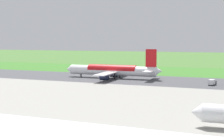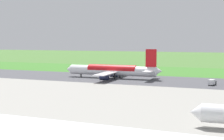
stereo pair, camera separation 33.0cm
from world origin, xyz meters
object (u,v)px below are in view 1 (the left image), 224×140
at_px(no_stopping_sign, 149,70).
at_px(traffic_cone_orange, 145,70).
at_px(airliner_main, 113,70).
at_px(service_truck_baggage, 212,82).

relative_size(no_stopping_sign, traffic_cone_orange, 5.05).
xyz_separation_m(airliner_main, service_truck_baggage, (-51.20, 7.77, -2.95)).
height_order(airliner_main, no_stopping_sign, airliner_main).
bearing_deg(airliner_main, traffic_cone_orange, -96.11).
xyz_separation_m(no_stopping_sign, traffic_cone_orange, (4.98, -8.32, -1.37)).
xyz_separation_m(airliner_main, no_stopping_sign, (-10.03, -38.82, -2.71)).
bearing_deg(no_stopping_sign, service_truck_baggage, 131.47).
bearing_deg(airliner_main, service_truck_baggage, 171.37).
bearing_deg(service_truck_baggage, traffic_cone_orange, -49.95).
bearing_deg(service_truck_baggage, no_stopping_sign, -48.53).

